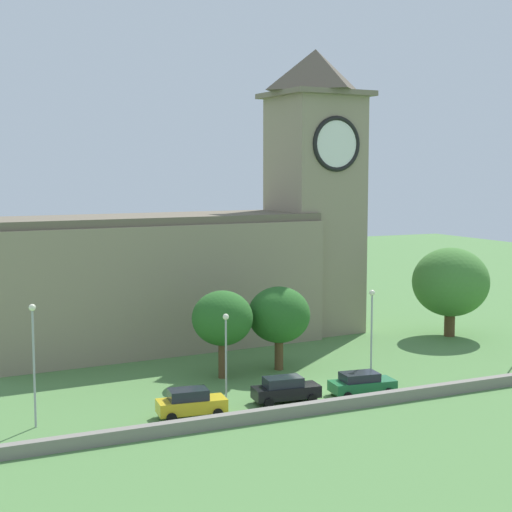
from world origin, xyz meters
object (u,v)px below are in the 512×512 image
at_px(tree_riverside_west, 451,282).
at_px(church, 211,249).
at_px(car_black, 285,389).
at_px(streetlamp_west_end, 33,347).
at_px(car_green, 362,383).
at_px(tree_churchyard, 222,319).
at_px(streetlamp_central, 372,321).
at_px(tree_riverside_east, 279,315).
at_px(streetlamp_west_mid, 226,341).
at_px(car_yellow, 191,403).

bearing_deg(tree_riverside_west, church, 160.56).
relative_size(car_black, streetlamp_west_end, 0.62).
distance_m(car_green, tree_churchyard, 11.90).
xyz_separation_m(church, streetlamp_central, (5.61, -18.80, -4.03)).
height_order(tree_churchyard, tree_riverside_west, tree_riverside_west).
bearing_deg(tree_riverside_east, church, 94.04).
height_order(church, tree_riverside_west, church).
height_order(car_green, streetlamp_west_mid, streetlamp_west_mid).
xyz_separation_m(streetlamp_west_end, tree_churchyard, (15.29, 6.14, -0.48)).
distance_m(church, tree_riverside_west, 23.48).
xyz_separation_m(streetlamp_west_mid, tree_churchyard, (2.00, 5.47, 0.52)).
bearing_deg(tree_riverside_west, car_yellow, -156.98).
bearing_deg(streetlamp_west_end, tree_riverside_west, 15.34).
distance_m(tree_riverside_east, tree_churchyard, 5.15).
distance_m(car_black, car_green, 5.88).
distance_m(car_black, tree_riverside_east, 9.83).
distance_m(church, car_black, 22.49).
relative_size(car_green, streetlamp_central, 0.69).
distance_m(church, tree_churchyard, 14.24).
distance_m(car_yellow, tree_riverside_east, 14.37).
bearing_deg(car_black, streetlamp_central, 13.92).
distance_m(streetlamp_west_end, streetlamp_west_mid, 13.34).
height_order(car_yellow, streetlamp_west_end, streetlamp_west_end).
height_order(streetlamp_central, tree_churchyard, streetlamp_central).
relative_size(tree_riverside_east, tree_riverside_west, 0.78).
height_order(car_yellow, streetlamp_central, streetlamp_central).
bearing_deg(car_black, streetlamp_west_end, 173.90).
distance_m(streetlamp_central, tree_churchyard, 11.46).
height_order(streetlamp_west_end, tree_riverside_east, streetlamp_west_end).
xyz_separation_m(car_black, car_green, (5.84, -0.65, -0.08)).
bearing_deg(streetlamp_west_end, car_black, -6.10).
bearing_deg(tree_riverside_east, tree_churchyard, -174.94).
bearing_deg(tree_churchyard, streetlamp_central, -30.66).
xyz_separation_m(church, tree_churchyard, (-4.25, -12.96, -4.08)).
xyz_separation_m(church, tree_riverside_east, (0.88, -12.51, -4.28)).
relative_size(church, car_green, 7.58).
distance_m(car_black, streetlamp_west_end, 17.36).
xyz_separation_m(streetlamp_west_end, streetlamp_central, (25.14, 0.30, -0.43)).
height_order(church, tree_churchyard, church).
bearing_deg(car_yellow, tree_churchyard, 55.53).
relative_size(church, tree_churchyard, 5.40).
height_order(car_yellow, tree_riverside_west, tree_riverside_west).
bearing_deg(tree_churchyard, streetlamp_west_mid, -110.10).
bearing_deg(tree_churchyard, car_yellow, -124.47).
bearing_deg(streetlamp_west_mid, church, 71.27).
relative_size(church, tree_riverside_east, 5.46).
xyz_separation_m(car_yellow, streetlamp_west_end, (-9.58, 2.17, 4.21)).
bearing_deg(streetlamp_central, tree_riverside_east, 126.89).
bearing_deg(car_green, streetlamp_west_end, 173.84).
distance_m(car_yellow, tree_churchyard, 10.74).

